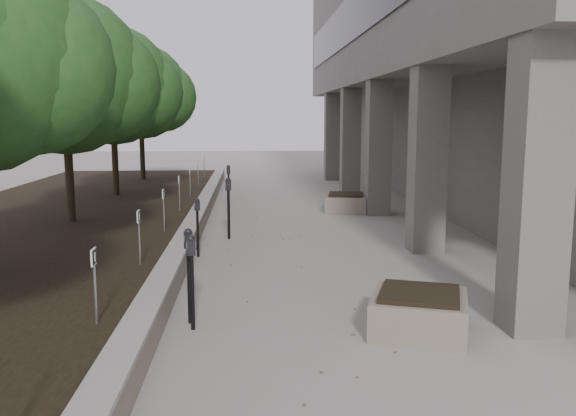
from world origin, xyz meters
name	(u,v)px	position (x,y,z in m)	size (l,w,h in m)	color
ground	(289,366)	(0.00, 0.00, 0.00)	(90.00, 90.00, 0.00)	gray
retaining_wall	(198,219)	(-1.82, 9.00, 0.25)	(0.39, 26.00, 0.50)	gray
planting_bed	(56,222)	(-5.50, 9.00, 0.20)	(7.00, 26.00, 0.40)	black
crabapple_tree_3	(66,109)	(-4.80, 8.00, 3.12)	(4.60, 4.00, 5.44)	#20501E
crabapple_tree_4	(113,111)	(-4.80, 13.00, 3.12)	(4.60, 4.00, 5.44)	#20501E
crabapple_tree_5	(141,112)	(-4.80, 18.00, 3.12)	(4.60, 4.00, 5.44)	#20501E
parking_sign_2	(95,286)	(-2.35, 0.50, 0.88)	(0.04, 0.22, 0.96)	black
parking_sign_3	(139,238)	(-2.35, 3.50, 0.88)	(0.04, 0.22, 0.96)	black
parking_sign_4	(164,211)	(-2.35, 6.50, 0.88)	(0.04, 0.22, 0.96)	black
parking_sign_5	(179,193)	(-2.35, 9.50, 0.88)	(0.04, 0.22, 0.96)	black
parking_sign_6	(190,181)	(-2.35, 12.50, 0.88)	(0.04, 0.22, 0.96)	black
parking_sign_7	(198,173)	(-2.35, 15.50, 0.88)	(0.04, 0.22, 0.96)	black
parking_sign_8	(204,166)	(-2.35, 18.50, 0.88)	(0.04, 0.22, 0.96)	black
parking_meter_1	(189,276)	(-1.32, 1.60, 0.69)	(0.14, 0.10, 1.39)	black
parking_meter_2	(192,283)	(-1.25, 1.32, 0.67)	(0.13, 0.09, 1.34)	black
parking_meter_3	(198,228)	(-1.55, 5.74, 0.63)	(0.12, 0.09, 1.25)	black
parking_meter_4	(229,208)	(-0.96, 7.58, 0.75)	(0.15, 0.11, 1.50)	black
parking_meter_5	(229,187)	(-1.12, 12.32, 0.71)	(0.14, 0.10, 1.42)	black
planter_front	(419,312)	(1.86, 1.00, 0.29)	(1.26, 1.26, 0.59)	gray
planter_back	(346,203)	(2.53, 11.49, 0.29)	(1.25, 1.25, 0.58)	gray
berry_scatter	(268,263)	(-0.10, 5.00, 0.01)	(3.30, 14.10, 0.02)	#98100B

